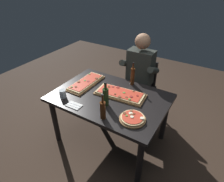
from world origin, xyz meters
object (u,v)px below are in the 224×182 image
object	(u,v)px
diner_chair	(141,85)
pizza_rectangular_front	(120,94)
wine_bottle_dark	(103,110)
vinegar_bottle_green	(106,96)
oil_bottle_amber	(133,76)
pizza_round_far	(132,118)
tumbler_near_camera	(63,94)
pizza_rectangular_left	(86,83)
seated_diner	(139,73)
dining_table	(110,102)

from	to	relation	value
diner_chair	pizza_rectangular_front	bearing A→B (deg)	-86.69
wine_bottle_dark	vinegar_bottle_green	world-z (taller)	same
pizza_rectangular_front	diner_chair	xyz separation A→B (m)	(-0.04, 0.77, -0.27)
oil_bottle_amber	pizza_round_far	bearing A→B (deg)	-63.09
oil_bottle_amber	vinegar_bottle_green	xyz separation A→B (m)	(-0.05, -0.58, -0.01)
tumbler_near_camera	oil_bottle_amber	bearing A→B (deg)	51.42
pizza_rectangular_left	oil_bottle_amber	world-z (taller)	oil_bottle_amber
tumbler_near_camera	seated_diner	size ratio (longest dim) A/B	0.08
dining_table	tumbler_near_camera	xyz separation A→B (m)	(-0.48, -0.32, 0.14)
pizza_round_far	tumbler_near_camera	distance (m)	0.91
oil_bottle_amber	dining_table	bearing A→B (deg)	-104.00
tumbler_near_camera	seated_diner	bearing A→B (deg)	63.45
dining_table	tumbler_near_camera	distance (m)	0.59
diner_chair	seated_diner	xyz separation A→B (m)	(0.00, -0.12, 0.26)
tumbler_near_camera	diner_chair	xyz separation A→B (m)	(0.53, 1.17, -0.30)
pizza_round_far	diner_chair	size ratio (longest dim) A/B	0.33
dining_table	oil_bottle_amber	world-z (taller)	oil_bottle_amber
oil_bottle_amber	wine_bottle_dark	bearing A→B (deg)	-86.23
dining_table	seated_diner	xyz separation A→B (m)	(0.05, 0.74, 0.10)
pizza_rectangular_left	oil_bottle_amber	xyz separation A→B (m)	(0.54, 0.33, 0.11)
pizza_round_far	wine_bottle_dark	world-z (taller)	wine_bottle_dark
vinegar_bottle_green	diner_chair	bearing A→B (deg)	90.11
pizza_round_far	seated_diner	distance (m)	1.05
wine_bottle_dark	diner_chair	bearing A→B (deg)	94.80
pizza_rectangular_front	oil_bottle_amber	xyz separation A→B (m)	(0.01, 0.32, 0.11)
seated_diner	diner_chair	bearing A→B (deg)	90.00
pizza_rectangular_front	oil_bottle_amber	world-z (taller)	oil_bottle_amber
wine_bottle_dark	oil_bottle_amber	distance (m)	0.79
wine_bottle_dark	vinegar_bottle_green	size ratio (longest dim) A/B	1.00
wine_bottle_dark	oil_bottle_amber	world-z (taller)	oil_bottle_amber
pizza_rectangular_left	tumbler_near_camera	world-z (taller)	tumbler_near_camera
dining_table	tumbler_near_camera	bearing A→B (deg)	-146.33
pizza_round_far	vinegar_bottle_green	distance (m)	0.40
pizza_round_far	vinegar_bottle_green	size ratio (longest dim) A/B	0.94
dining_table	tumbler_near_camera	size ratio (longest dim) A/B	13.89
tumbler_near_camera	seated_diner	world-z (taller)	seated_diner
dining_table	pizza_rectangular_front	xyz separation A→B (m)	(0.09, 0.09, 0.12)
wine_bottle_dark	tumbler_near_camera	world-z (taller)	wine_bottle_dark
dining_table	vinegar_bottle_green	world-z (taller)	vinegar_bottle_green
pizza_rectangular_left	wine_bottle_dark	xyz separation A→B (m)	(0.59, -0.46, 0.09)
wine_bottle_dark	seated_diner	bearing A→B (deg)	95.31
pizza_round_far	tumbler_near_camera	size ratio (longest dim) A/B	2.81
seated_diner	wine_bottle_dark	bearing A→B (deg)	-84.69
vinegar_bottle_green	dining_table	bearing A→B (deg)	106.79
pizza_rectangular_left	tumbler_near_camera	xyz separation A→B (m)	(-0.04, -0.40, 0.02)
pizza_round_far	tumbler_near_camera	xyz separation A→B (m)	(-0.91, -0.07, 0.02)
pizza_rectangular_left	seated_diner	size ratio (longest dim) A/B	0.44
dining_table	oil_bottle_amber	bearing A→B (deg)	76.00
dining_table	oil_bottle_amber	xyz separation A→B (m)	(0.10, 0.41, 0.22)
pizza_round_far	diner_chair	xyz separation A→B (m)	(-0.38, 1.10, -0.27)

